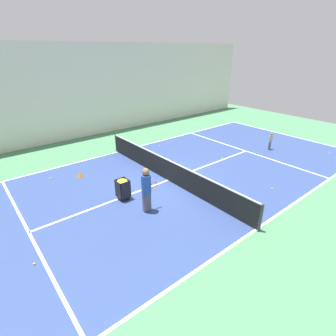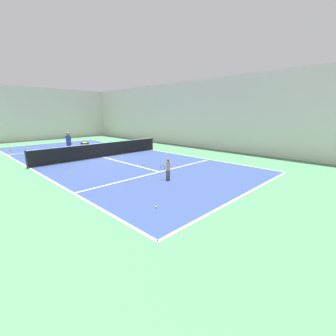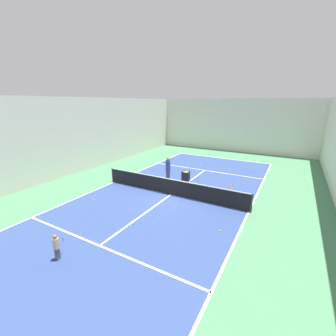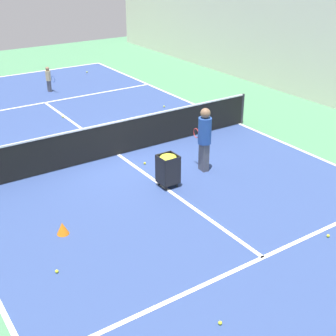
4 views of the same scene
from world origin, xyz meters
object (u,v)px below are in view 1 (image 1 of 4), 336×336
at_px(player_near_baseline, 271,140).
at_px(training_cone_0, 80,174).
at_px(tennis_net, 168,170).
at_px(ball_cart, 123,186).
at_px(coach_at_net, 146,187).

relative_size(player_near_baseline, training_cone_0, 3.80).
bearing_deg(tennis_net, player_near_baseline, -95.61).
distance_m(tennis_net, ball_cart, 2.55).
height_order(coach_at_net, training_cone_0, coach_at_net).
distance_m(coach_at_net, training_cone_0, 4.76).
xyz_separation_m(tennis_net, ball_cart, (-0.13, 2.55, 0.06)).
bearing_deg(tennis_net, ball_cart, 92.90).
xyz_separation_m(tennis_net, player_near_baseline, (-0.75, -7.65, 0.06)).
relative_size(coach_at_net, training_cone_0, 6.44).
relative_size(tennis_net, player_near_baseline, 9.29).
bearing_deg(training_cone_0, ball_cart, -169.49).
height_order(tennis_net, player_near_baseline, same).
bearing_deg(player_near_baseline, coach_at_net, -7.55).
bearing_deg(tennis_net, coach_at_net, 123.39).
height_order(tennis_net, training_cone_0, tennis_net).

